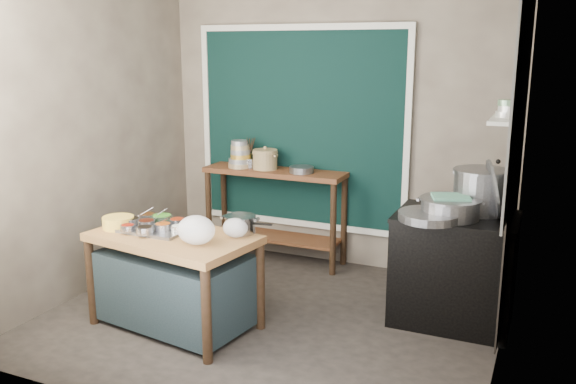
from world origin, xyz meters
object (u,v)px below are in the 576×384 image
at_px(saucepan, 240,224).
at_px(ceramic_crock, 265,160).
at_px(stock_pot, 480,191).
at_px(back_counter, 275,215).
at_px(utensil_cup, 250,163).
at_px(stove_block, 454,270).
at_px(prep_table, 175,281).
at_px(steamer, 450,208).
at_px(condiment_tray, 156,229).
at_px(yellow_basin, 118,222).

distance_m(saucepan, ceramic_crock, 1.54).
height_order(ceramic_crock, stock_pot, stock_pot).
xyz_separation_m(back_counter, utensil_cup, (-0.28, 0.00, 0.52)).
height_order(stove_block, saucepan, saucepan).
relative_size(stove_block, ceramic_crock, 3.42).
distance_m(stove_block, stock_pot, 0.66).
distance_m(back_counter, saucepan, 1.55).
xyz_separation_m(prep_table, steamer, (1.92, 0.87, 0.58)).
bearing_deg(prep_table, ceramic_crock, 99.98).
height_order(back_counter, stock_pot, stock_pot).
distance_m(back_counter, utensil_cup, 0.59).
distance_m(back_counter, ceramic_crock, 0.57).
xyz_separation_m(stove_block, utensil_cup, (-2.18, 0.73, 0.57)).
bearing_deg(steamer, condiment_tray, -158.55).
bearing_deg(steamer, saucepan, -157.24).
distance_m(back_counter, yellow_basin, 1.85).
relative_size(stove_block, saucepan, 3.60).
bearing_deg(saucepan, stove_block, 16.35).
xyz_separation_m(back_counter, stove_block, (1.90, -0.73, -0.05)).
distance_m(back_counter, steamer, 2.10).
relative_size(stove_block, stock_pot, 2.04).
bearing_deg(yellow_basin, ceramic_crock, 75.38).
distance_m(condiment_tray, yellow_basin, 0.32).
relative_size(prep_table, stock_pot, 2.84).
xyz_separation_m(stove_block, yellow_basin, (-2.45, -1.01, 0.37)).
height_order(saucepan, utensil_cup, utensil_cup).
height_order(prep_table, stock_pot, stock_pot).
bearing_deg(ceramic_crock, stock_pot, -15.14).
bearing_deg(stock_pot, back_counter, 163.81).
relative_size(yellow_basin, utensil_cup, 1.56).
height_order(utensil_cup, ceramic_crock, ceramic_crock).
bearing_deg(saucepan, steamer, 13.44).
distance_m(prep_table, steamer, 2.18).
relative_size(back_counter, ceramic_crock, 5.52).
height_order(yellow_basin, saucepan, saucepan).
bearing_deg(condiment_tray, stock_pot, 25.13).
height_order(utensil_cup, stock_pot, stock_pot).
bearing_deg(stove_block, steamer, -110.65).
height_order(prep_table, utensil_cup, utensil_cup).
bearing_deg(condiment_tray, stove_block, 23.58).
relative_size(condiment_tray, stock_pot, 1.17).
distance_m(stove_block, yellow_basin, 2.67).
bearing_deg(yellow_basin, prep_table, 3.53).
bearing_deg(prep_table, yellow_basin, -167.78).
bearing_deg(steamer, yellow_basin, -159.58).
relative_size(yellow_basin, ceramic_crock, 0.93).
relative_size(saucepan, utensil_cup, 1.60).
height_order(condiment_tray, ceramic_crock, ceramic_crock).
xyz_separation_m(stove_block, condiment_tray, (-2.14, -0.94, 0.34)).
height_order(saucepan, steamer, steamer).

